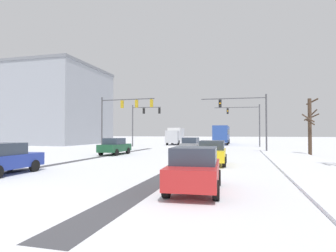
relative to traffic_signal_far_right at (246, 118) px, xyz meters
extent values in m
cube|color=#424247|center=(-4.37, -24.43, -4.48)|extent=(1.12, 32.00, 0.01)
cube|color=#424247|center=(-12.92, -24.43, -4.48)|extent=(0.71, 32.00, 0.01)
cube|color=white|center=(3.34, -25.88, -4.42)|extent=(4.00, 32.00, 0.12)
cylinder|color=#47474C|center=(1.94, 0.12, -1.23)|extent=(0.18, 0.18, 6.50)
cylinder|color=#47474C|center=(-1.47, -0.07, 1.62)|extent=(6.83, 0.50, 0.12)
cube|color=black|center=(-2.84, -0.15, 1.07)|extent=(0.33, 0.26, 0.90)
sphere|color=black|center=(-2.83, -0.31, 1.37)|extent=(0.20, 0.20, 0.20)
sphere|color=orange|center=(-2.83, -0.31, 1.07)|extent=(0.20, 0.20, 0.20)
sphere|color=black|center=(-2.83, -0.31, 0.77)|extent=(0.20, 0.20, 0.20)
cylinder|color=#47474C|center=(-17.29, -3.88, -1.23)|extent=(0.18, 0.18, 6.50)
cylinder|color=#47474C|center=(-15.03, -3.70, 1.62)|extent=(4.52, 0.48, 0.12)
cube|color=black|center=(-15.48, -3.74, 1.07)|extent=(0.34, 0.26, 0.90)
sphere|color=black|center=(-15.50, -3.58, 1.37)|extent=(0.20, 0.20, 0.20)
sphere|color=orange|center=(-15.50, -3.58, 1.07)|extent=(0.20, 0.20, 0.20)
sphere|color=black|center=(-15.50, -3.58, 0.77)|extent=(0.20, 0.20, 0.20)
cube|color=black|center=(-13.00, -3.54, 1.07)|extent=(0.34, 0.26, 0.90)
sphere|color=black|center=(-13.02, -3.38, 1.37)|extent=(0.20, 0.20, 0.20)
sphere|color=orange|center=(-13.02, -3.38, 1.07)|extent=(0.20, 0.20, 0.20)
sphere|color=black|center=(-13.02, -3.38, 0.77)|extent=(0.20, 0.20, 0.20)
cylinder|color=#47474C|center=(1.94, -11.88, -1.23)|extent=(0.18, 0.18, 6.50)
cylinder|color=#47474C|center=(-1.69, -11.92, 1.62)|extent=(7.27, 0.19, 0.12)
cube|color=black|center=(-3.15, -11.93, 1.07)|extent=(0.32, 0.24, 0.90)
sphere|color=black|center=(-3.15, -12.09, 1.37)|extent=(0.20, 0.20, 0.20)
sphere|color=orange|center=(-3.15, -12.09, 1.07)|extent=(0.20, 0.20, 0.20)
sphere|color=black|center=(-3.15, -12.09, 0.77)|extent=(0.20, 0.20, 0.20)
cylinder|color=#47474C|center=(-17.29, -13.88, -1.23)|extent=(0.18, 0.18, 6.50)
cylinder|color=#47474C|center=(-13.86, -14.07, 1.62)|extent=(6.85, 0.50, 0.12)
cube|color=#B79319|center=(-14.55, -14.03, 1.07)|extent=(0.33, 0.26, 0.90)
sphere|color=black|center=(-14.54, -13.87, 1.37)|extent=(0.20, 0.20, 0.20)
sphere|color=orange|center=(-14.54, -13.87, 1.07)|extent=(0.20, 0.20, 0.20)
sphere|color=black|center=(-14.54, -13.87, 0.77)|extent=(0.20, 0.20, 0.20)
cube|color=#B79319|center=(-12.67, -14.14, 1.07)|extent=(0.33, 0.26, 0.90)
sphere|color=black|center=(-12.66, -13.98, 1.37)|extent=(0.20, 0.20, 0.20)
sphere|color=orange|center=(-12.66, -13.98, 1.07)|extent=(0.20, 0.20, 0.20)
sphere|color=black|center=(-12.66, -13.98, 0.77)|extent=(0.20, 0.20, 0.20)
cube|color=#B79319|center=(-10.78, -14.24, 1.07)|extent=(0.33, 0.26, 0.90)
sphere|color=black|center=(-10.77, -14.08, 1.37)|extent=(0.20, 0.20, 0.20)
sphere|color=orange|center=(-10.77, -14.08, 1.07)|extent=(0.20, 0.20, 0.20)
sphere|color=black|center=(-10.77, -14.08, 0.77)|extent=(0.20, 0.20, 0.20)
cube|color=slate|center=(-6.17, -14.39, -3.81)|extent=(1.82, 4.15, 0.70)
cube|color=#2D3847|center=(-6.17, -14.54, -3.16)|extent=(1.62, 1.95, 0.60)
cylinder|color=black|center=(-6.94, -13.10, -4.16)|extent=(0.24, 0.65, 0.64)
cylinder|color=black|center=(-5.32, -13.15, -4.16)|extent=(0.24, 0.65, 0.64)
cylinder|color=black|center=(-7.01, -15.64, -4.16)|extent=(0.24, 0.65, 0.64)
cylinder|color=black|center=(-5.40, -15.69, -4.16)|extent=(0.24, 0.65, 0.64)
cube|color=#194C2D|center=(-12.77, -19.68, -3.81)|extent=(1.83, 4.15, 0.70)
cube|color=#2D3847|center=(-12.78, -19.83, -3.16)|extent=(1.62, 1.95, 0.60)
cylinder|color=black|center=(-13.54, -18.39, -4.16)|extent=(0.24, 0.65, 0.64)
cylinder|color=black|center=(-11.93, -18.44, -4.16)|extent=(0.24, 0.65, 0.64)
cylinder|color=black|center=(-13.62, -20.93, -4.16)|extent=(0.24, 0.65, 0.64)
cylinder|color=black|center=(-12.01, -20.98, -4.16)|extent=(0.24, 0.65, 0.64)
cube|color=yellow|center=(-2.66, -25.96, -3.81)|extent=(1.84, 4.16, 0.70)
cube|color=#2D3847|center=(-2.66, -26.11, -3.16)|extent=(1.62, 1.95, 0.60)
cylinder|color=black|center=(-3.51, -24.72, -4.16)|extent=(0.24, 0.65, 0.64)
cylinder|color=black|center=(-1.90, -24.66, -4.16)|extent=(0.24, 0.65, 0.64)
cylinder|color=black|center=(-3.43, -27.26, -4.16)|extent=(0.24, 0.65, 0.64)
cylinder|color=black|center=(-1.81, -27.20, -4.16)|extent=(0.24, 0.65, 0.64)
cube|color=#233899|center=(-12.58, -33.12, -3.81)|extent=(1.82, 4.15, 0.70)
cube|color=#2D3847|center=(-12.58, -33.27, -3.16)|extent=(1.62, 1.95, 0.60)
cylinder|color=black|center=(-13.43, -31.87, -4.16)|extent=(0.24, 0.65, 0.64)
cylinder|color=black|center=(-11.81, -31.82, -4.16)|extent=(0.24, 0.65, 0.64)
cube|color=red|center=(-2.43, -34.66, -3.81)|extent=(1.93, 4.19, 0.70)
cube|color=#2D3847|center=(-2.42, -34.81, -3.16)|extent=(1.67, 1.99, 0.60)
cylinder|color=black|center=(-3.31, -33.44, -4.16)|extent=(0.26, 0.65, 0.64)
cylinder|color=black|center=(-1.70, -33.34, -4.16)|extent=(0.26, 0.65, 0.64)
cylinder|color=black|center=(-3.17, -35.97, -4.16)|extent=(0.26, 0.65, 0.64)
cylinder|color=black|center=(-1.55, -35.88, -4.16)|extent=(0.26, 0.65, 0.64)
cube|color=#284793|center=(-4.31, 7.76, -2.55)|extent=(2.60, 11.02, 2.90)
cube|color=#283342|center=(-4.31, 7.76, -2.20)|extent=(2.64, 10.14, 0.90)
cylinder|color=black|center=(-3.08, 3.92, -4.00)|extent=(0.31, 0.96, 0.96)
cylinder|color=black|center=(-5.46, 3.90, -4.00)|extent=(0.31, 0.96, 0.96)
cylinder|color=black|center=(-3.15, 11.07, -4.00)|extent=(0.31, 0.96, 0.96)
cylinder|color=black|center=(-5.53, 11.05, -4.00)|extent=(0.31, 0.96, 0.96)
cube|color=#B7BABF|center=(-12.24, 1.71, -3.01)|extent=(2.21, 2.30, 2.10)
cube|color=silver|center=(-12.42, 5.41, -2.76)|extent=(2.45, 5.30, 2.60)
cylinder|color=black|center=(-11.25, 2.20, -4.06)|extent=(0.32, 0.85, 0.84)
cylinder|color=black|center=(-13.27, 2.10, -4.06)|extent=(0.32, 0.85, 0.84)
cylinder|color=black|center=(-11.48, 6.89, -4.06)|extent=(0.32, 0.85, 0.84)
cylinder|color=black|center=(-13.50, 6.79, -4.06)|extent=(0.32, 0.85, 0.84)
cylinder|color=#423023|center=(5.55, -15.66, -1.77)|extent=(0.33, 0.33, 5.42)
cylinder|color=#423023|center=(5.85, -15.06, -0.82)|extent=(1.30, 0.72, 0.69)
cylinder|color=#423023|center=(5.89, -15.23, 0.68)|extent=(1.01, 0.83, 0.61)
cylinder|color=#423023|center=(5.47, -16.07, -1.32)|extent=(0.91, 0.32, 0.67)
cylinder|color=#423023|center=(5.32, -16.14, -0.96)|extent=(1.08, 0.61, 0.85)
cylinder|color=#423023|center=(5.85, -15.30, -0.53)|extent=(0.86, 0.74, 0.93)
cube|color=#9399A3|center=(-42.22, 2.17, 2.64)|extent=(29.03, 17.18, 14.25)
cube|color=slate|center=(-42.22, 2.17, 10.02)|extent=(29.33, 17.48, 0.50)
camera|label=1|loc=(-0.76, -44.91, -2.34)|focal=29.94mm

